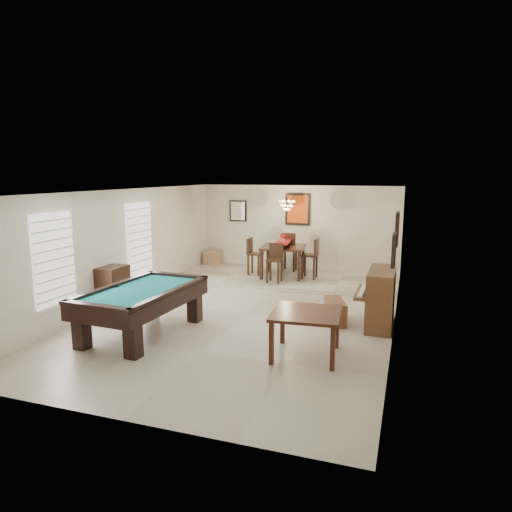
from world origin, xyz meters
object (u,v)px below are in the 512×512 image
Objects in this scene: square_table at (306,334)px; flower_vase at (283,238)px; apothecary_chest at (113,289)px; corner_bench at (212,257)px; upright_piano at (374,297)px; dining_chair_west at (255,257)px; dining_chair_east at (310,258)px; dining_table at (283,259)px; dining_chair_north at (290,252)px; dining_chair_south at (274,263)px; chandelier at (287,201)px; pool_table at (143,312)px; piano_bench at (335,311)px.

square_table is 5.41m from flower_vase.
apothecary_chest is 4.95m from corner_bench.
upright_piano is 5.44m from apothecary_chest.
dining_chair_east is (1.54, 0.06, 0.03)m from dining_chair_west.
dining_chair_north is at bearing 91.40° from dining_table.
flower_vase reaches higher than dining_chair_north.
dining_chair_west is (-0.77, -0.84, -0.05)m from dining_chair_north.
square_table is 1.06× the size of dining_chair_south.
flower_vase reaches higher than dining_chair_east.
dining_chair_north is at bearing 89.62° from dining_chair_south.
dining_chair_east is at bearing 1.37° from dining_table.
apothecary_chest is at bearing -124.61° from chandelier.
pool_table is at bearing -105.94° from chandelier.
dining_chair_south is at bearing 139.42° from upright_piano.
dining_chair_west reaches higher than square_table.
flower_vase reaches higher than upright_piano.
corner_bench is at bearing 160.44° from chandelier.
dining_chair_east reaches higher than piano_bench.
square_table is 1.05× the size of dining_chair_west.
dining_table is 0.75m from dining_chair_east.
square_table is 6.11m from dining_chair_north.
dining_chair_north is 1.14m from dining_chair_west.
pool_table is 6.04m from corner_bench.
square_table is 5.12× the size of flower_vase.
square_table is 4.56m from apothecary_chest.
dining_chair_south is at bearing -91.64° from flower_vase.
flower_vase is at bearing -20.08° from corner_bench.
upright_piano reaches higher than piano_bench.
corner_bench is (-1.25, 5.91, -0.08)m from pool_table.
upright_piano is 3.58m from dining_chair_south.
pool_table is 5.92m from dining_chair_north.
upright_piano is 6.64m from corner_bench.
dining_chair_west is 2.05m from corner_bench.
dining_chair_west reaches higher than dining_table.
square_table is 1.88m from piano_bench.
dining_chair_east reaches higher than corner_bench.
corner_bench is 0.82× the size of chandelier.
chandelier reaches higher than square_table.
flower_vase is (-1.78, 5.04, 0.82)m from square_table.
piano_bench is at bearing 32.05° from pool_table.
corner_bench is (-1.77, 0.99, -0.30)m from dining_chair_west.
chandelier reaches higher than piano_bench.
pool_table is at bearing -35.98° from apothecary_chest.
apothecary_chest is (-5.36, -0.91, -0.06)m from upright_piano.
chandelier reaches higher than apothecary_chest.
chandelier reaches higher than corner_bench.
dining_chair_east reaches higher than apothecary_chest.
piano_bench is 0.70× the size of dining_table.
dining_chair_south reaches higher than square_table.
upright_piano is 1.64× the size of piano_bench.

